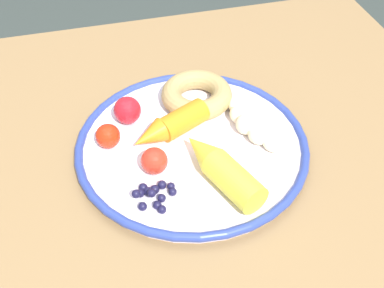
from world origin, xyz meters
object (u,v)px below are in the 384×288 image
at_px(donut, 197,95).
at_px(carrot_yellow, 220,168).
at_px(plate, 192,145).
at_px(dining_table, 177,201).
at_px(tomato_mid, 154,161).
at_px(tomato_far, 127,110).
at_px(carrot_orange, 170,127).
at_px(banana, 249,124).
at_px(blueberry_pile, 154,194).
at_px(tomato_near, 108,136).

bearing_deg(donut, carrot_yellow, -94.17).
bearing_deg(plate, dining_table, 154.38).
bearing_deg(dining_table, carrot_yellow, -63.30).
distance_m(tomato_mid, tomato_far, 0.11).
distance_m(plate, carrot_orange, 0.04).
bearing_deg(banana, blueberry_pile, -150.79).
distance_m(donut, tomato_near, 0.15).
bearing_deg(carrot_orange, tomato_far, 136.44).
relative_size(carrot_orange, tomato_far, 3.07).
relative_size(plate, tomato_mid, 9.09).
height_order(dining_table, tomato_near, tomato_near).
distance_m(carrot_orange, donut, 0.08).
xyz_separation_m(tomato_mid, tomato_far, (-0.02, 0.11, 0.00)).
bearing_deg(dining_table, tomato_mid, -128.75).
height_order(blueberry_pile, tomato_near, tomato_near).
relative_size(banana, carrot_orange, 1.06).
distance_m(dining_table, banana, 0.18).
relative_size(banana, carrot_yellow, 0.91).
relative_size(plate, donut, 3.04).
relative_size(plate, carrot_orange, 2.65).
xyz_separation_m(carrot_orange, tomato_near, (-0.09, 0.00, -0.00)).
distance_m(carrot_orange, carrot_yellow, 0.10).
height_order(plate, tomato_mid, tomato_mid).
xyz_separation_m(dining_table, tomato_near, (-0.09, 0.02, 0.15)).
relative_size(banana, tomato_far, 3.26).
height_order(carrot_orange, tomato_far, tomato_far).
xyz_separation_m(banana, tomato_near, (-0.20, 0.02, 0.00)).
xyz_separation_m(donut, tomato_far, (-0.11, -0.01, 0.00)).
bearing_deg(tomato_far, dining_table, -47.74).
distance_m(carrot_orange, blueberry_pile, 0.11).
distance_m(carrot_yellow, tomato_far, 0.17).
xyz_separation_m(dining_table, carrot_orange, (-0.00, 0.01, 0.15)).
relative_size(dining_table, tomato_mid, 25.57).
bearing_deg(tomato_mid, plate, 30.80).
relative_size(plate, tomato_near, 9.50).
relative_size(dining_table, tomato_near, 26.70).
height_order(dining_table, tomato_far, tomato_far).
relative_size(dining_table, tomato_far, 22.87).
relative_size(tomato_near, tomato_far, 0.86).
bearing_deg(dining_table, carrot_orange, 106.85).
relative_size(plate, blueberry_pile, 5.76).
xyz_separation_m(carrot_yellow, blueberry_pile, (-0.09, -0.01, -0.01)).
relative_size(carrot_yellow, donut, 1.34).
relative_size(blueberry_pile, tomato_near, 1.65).
xyz_separation_m(dining_table, carrot_yellow, (0.04, -0.08, 0.15)).
bearing_deg(carrot_yellow, tomato_far, 124.04).
xyz_separation_m(banana, carrot_orange, (-0.11, 0.02, 0.01)).
xyz_separation_m(carrot_orange, donut, (0.06, 0.06, -0.00)).
bearing_deg(tomato_far, blueberry_pile, -87.44).
bearing_deg(carrot_orange, blueberry_pile, -113.28).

